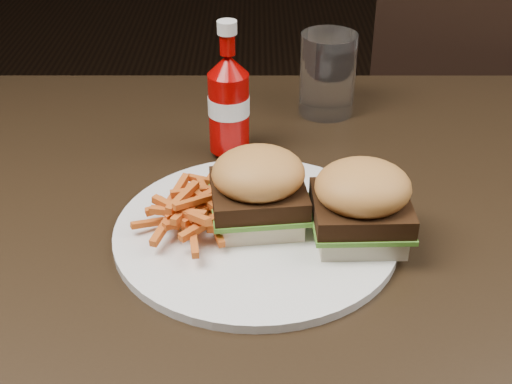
{
  "coord_description": "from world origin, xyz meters",
  "views": [
    {
      "loc": [
        -0.07,
        -0.68,
        1.2
      ],
      "look_at": [
        -0.07,
        -0.04,
        0.8
      ],
      "focal_mm": 50.0,
      "sensor_mm": 36.0,
      "label": 1
    }
  ],
  "objects_px": {
    "dining_table": "(315,227)",
    "tumbler": "(327,76)",
    "plate": "(256,232)",
    "chair_far": "(459,161)",
    "ketchup_bottle": "(229,112)"
  },
  "relations": [
    {
      "from": "dining_table",
      "to": "tumbler",
      "type": "bearing_deg",
      "value": 82.86
    },
    {
      "from": "plate",
      "to": "tumbler",
      "type": "relative_size",
      "value": 2.48
    },
    {
      "from": "dining_table",
      "to": "chair_far",
      "type": "height_order",
      "value": "dining_table"
    },
    {
      "from": "dining_table",
      "to": "ketchup_bottle",
      "type": "height_order",
      "value": "ketchup_bottle"
    },
    {
      "from": "dining_table",
      "to": "plate",
      "type": "relative_size",
      "value": 3.89
    },
    {
      "from": "plate",
      "to": "ketchup_bottle",
      "type": "xyz_separation_m",
      "value": [
        -0.03,
        0.18,
        0.06
      ]
    },
    {
      "from": "ketchup_bottle",
      "to": "plate",
      "type": "bearing_deg",
      "value": -79.4
    },
    {
      "from": "chair_far",
      "to": "ketchup_bottle",
      "type": "xyz_separation_m",
      "value": [
        -0.48,
        -0.55,
        0.38
      ]
    },
    {
      "from": "plate",
      "to": "ketchup_bottle",
      "type": "relative_size",
      "value": 2.98
    },
    {
      "from": "plate",
      "to": "tumbler",
      "type": "distance_m",
      "value": 0.33
    },
    {
      "from": "chair_far",
      "to": "plate",
      "type": "distance_m",
      "value": 0.92
    },
    {
      "from": "dining_table",
      "to": "plate",
      "type": "xyz_separation_m",
      "value": [
        -0.07,
        -0.05,
        0.03
      ]
    },
    {
      "from": "plate",
      "to": "chair_far",
      "type": "bearing_deg",
      "value": 58.54
    },
    {
      "from": "chair_far",
      "to": "ketchup_bottle",
      "type": "distance_m",
      "value": 0.82
    },
    {
      "from": "chair_far",
      "to": "tumbler",
      "type": "height_order",
      "value": "tumbler"
    }
  ]
}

